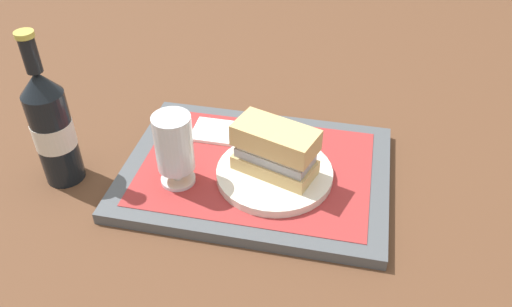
# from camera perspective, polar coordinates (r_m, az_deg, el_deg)

# --- Properties ---
(ground_plane) EXTENTS (3.00, 3.00, 0.00)m
(ground_plane) POSITION_cam_1_polar(r_m,az_deg,el_deg) (0.89, -0.00, -2.51)
(ground_plane) COLOR brown
(tray) EXTENTS (0.44, 0.32, 0.02)m
(tray) POSITION_cam_1_polar(r_m,az_deg,el_deg) (0.88, -0.00, -2.03)
(tray) COLOR #4C5156
(tray) RESTS_ON ground_plane
(placemat) EXTENTS (0.38, 0.27, 0.00)m
(placemat) POSITION_cam_1_polar(r_m,az_deg,el_deg) (0.88, -0.00, -1.50)
(placemat) COLOR #9E2D2D
(placemat) RESTS_ON tray
(plate) EXTENTS (0.19, 0.19, 0.01)m
(plate) POSITION_cam_1_polar(r_m,az_deg,el_deg) (0.85, 2.03, -2.20)
(plate) COLOR silver
(plate) RESTS_ON placemat
(sandwich) EXTENTS (0.14, 0.10, 0.08)m
(sandwich) POSITION_cam_1_polar(r_m,az_deg,el_deg) (0.82, 1.90, 0.52)
(sandwich) COLOR tan
(sandwich) RESTS_ON plate
(beer_glass) EXTENTS (0.06, 0.06, 0.12)m
(beer_glass) POSITION_cam_1_polar(r_m,az_deg,el_deg) (0.82, -8.88, 0.62)
(beer_glass) COLOR silver
(beer_glass) RESTS_ON placemat
(napkin_folded) EXTENTS (0.09, 0.07, 0.01)m
(napkin_folded) POSITION_cam_1_polar(r_m,az_deg,el_deg) (0.95, -4.19, 2.40)
(napkin_folded) COLOR white
(napkin_folded) RESTS_ON placemat
(beer_bottle) EXTENTS (0.07, 0.07, 0.27)m
(beer_bottle) POSITION_cam_1_polar(r_m,az_deg,el_deg) (0.89, -21.37, 2.76)
(beer_bottle) COLOR black
(beer_bottle) RESTS_ON ground_plane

